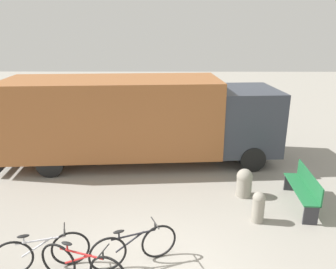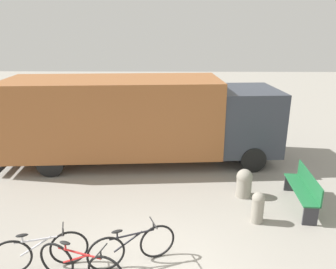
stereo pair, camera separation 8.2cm
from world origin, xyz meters
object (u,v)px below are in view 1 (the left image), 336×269
bicycle_far (134,247)px  park_bench (304,188)px  delivery_truck (139,116)px  bollard_far_bench (244,182)px  bicycle_near (42,252)px  bicycle_middle (82,266)px  bollard_near_bench (258,206)px

bicycle_far → park_bench: bearing=5.8°
delivery_truck → bollard_far_bench: bearing=-43.4°
bicycle_near → bollard_far_bench: size_ratio=2.16×
bicycle_far → bicycle_near: bearing=163.4°
bicycle_middle → bicycle_far: bearing=51.5°
park_bench → bicycle_far: 4.71m
park_bench → bicycle_middle: (-5.00, -2.79, -0.13)m
bicycle_middle → bollard_near_bench: bicycle_middle is taller
bicycle_middle → bollard_far_bench: bicycle_middle is taller
bollard_far_bench → park_bench: bearing=-21.0°
bicycle_middle → bollard_far_bench: 4.90m
bollard_near_bench → bicycle_near: bearing=-159.5°
bollard_near_bench → bicycle_middle: bearing=-150.6°
park_bench → bicycle_middle: 5.72m
delivery_truck → bicycle_far: (0.35, -5.30, -1.19)m
park_bench → bicycle_far: bearing=122.4°
delivery_truck → bicycle_middle: size_ratio=5.45×
delivery_truck → bollard_near_bench: 5.06m
park_bench → bicycle_near: size_ratio=1.08×
bicycle_far → bollard_far_bench: bearing=22.9°
bollard_near_bench → delivery_truck: bearing=129.6°
bicycle_middle → bicycle_far: size_ratio=1.02×
park_bench → bollard_far_bench: size_ratio=2.34×
bollard_near_bench → bollard_far_bench: size_ratio=0.98×
bicycle_near → bollard_near_bench: 4.82m
delivery_truck → bicycle_middle: bearing=-99.0°
bicycle_near → bollard_near_bench: (4.51, 1.68, 0.03)m
bollard_far_bench → bicycle_middle: bearing=-137.2°
bicycle_near → bicycle_far: 1.73m
bicycle_middle → bicycle_far: 1.02m
bollard_near_bench → bollard_far_bench: bollard_far_bench is taller
delivery_truck → park_bench: size_ratio=4.97×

